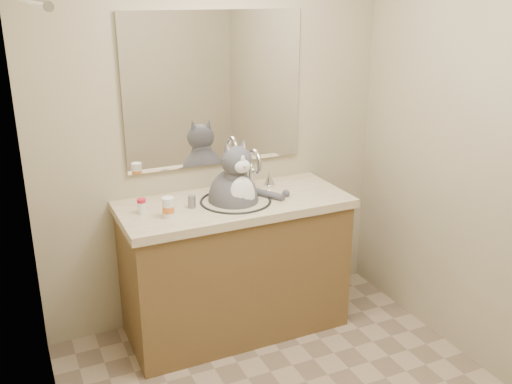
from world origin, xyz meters
The scene contains 8 objects.
room centered at (0.00, 0.00, 1.20)m, with size 2.22×2.52×2.42m.
vanity centered at (0.00, 0.96, 0.44)m, with size 1.34×0.59×1.12m.
mirror centered at (0.00, 1.24, 1.45)m, with size 1.10×0.02×0.90m, color white.
shower_curtain centered at (-1.05, 0.10, 1.03)m, with size 0.02×1.30×1.93m.
cat centered at (0.00, 0.96, 0.88)m, with size 0.44×0.35×0.58m.
pill_bottle_redcap centered at (-0.54, 0.99, 0.89)m, with size 0.06×0.06×0.08m.
pill_bottle_orange centered at (-0.42, 0.87, 0.90)m, with size 0.09×0.09×0.11m.
grey_canister centered at (-0.26, 0.96, 0.88)m, with size 0.06×0.06×0.07m.
Camera 1 is at (-1.18, -1.90, 2.00)m, focal length 40.00 mm.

